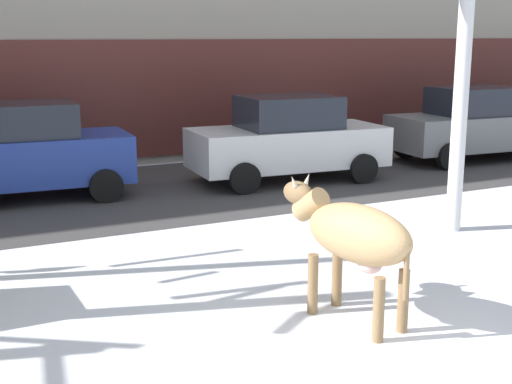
# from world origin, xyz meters

# --- Properties ---
(road_strip) EXTENTS (60.00, 5.60, 0.01)m
(road_strip) POSITION_xyz_m (0.00, 8.72, 0.00)
(road_strip) COLOR #423F3F
(road_strip) RESTS_ON ground
(cow_tan) EXTENTS (0.90, 1.94, 1.54)m
(cow_tan) POSITION_xyz_m (0.48, 1.47, 0.99)
(cow_tan) COLOR tan
(cow_tan) RESTS_ON ground
(car_blue_hatchback) EXTENTS (3.60, 2.10, 1.86)m
(car_blue_hatchback) POSITION_xyz_m (-1.66, 9.15, 0.93)
(car_blue_hatchback) COLOR #233D9E
(car_blue_hatchback) RESTS_ON ground
(car_white_sedan) EXTENTS (4.30, 2.19, 1.84)m
(car_white_sedan) POSITION_xyz_m (3.52, 8.50, 0.91)
(car_white_sedan) COLOR white
(car_white_sedan) RESTS_ON ground
(car_grey_sedan) EXTENTS (4.30, 2.19, 1.84)m
(car_grey_sedan) POSITION_xyz_m (8.93, 8.68, 0.91)
(car_grey_sedan) COLOR slate
(car_grey_sedan) RESTS_ON ground
(pedestrian_near_billboard) EXTENTS (0.36, 0.24, 1.73)m
(pedestrian_near_billboard) POSITION_xyz_m (7.76, 11.92, 0.88)
(pedestrian_near_billboard) COLOR #282833
(pedestrian_near_billboard) RESTS_ON ground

